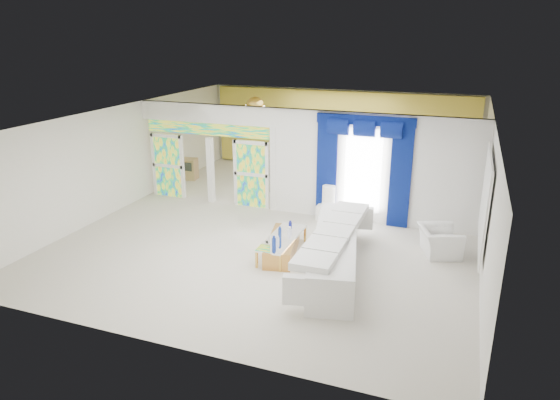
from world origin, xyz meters
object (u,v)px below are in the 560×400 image
at_px(grand_piano, 284,166).
at_px(console_table, 339,214).
at_px(coffee_table, 282,246).
at_px(armchair, 439,241).
at_px(white_sofa, 335,252).

bearing_deg(grand_piano, console_table, -54.24).
bearing_deg(coffee_table, armchair, 20.63).
distance_m(white_sofa, console_table, 2.95).
relative_size(console_table, armchair, 1.23).
height_order(white_sofa, grand_piano, grand_piano).
bearing_deg(console_table, coffee_table, -105.63).
distance_m(console_table, grand_piano, 4.57).
xyz_separation_m(white_sofa, armchair, (2.12, 1.60, -0.08)).
xyz_separation_m(white_sofa, console_table, (-0.63, 2.87, -0.20)).
bearing_deg(white_sofa, armchair, 25.39).
relative_size(white_sofa, grand_piano, 2.44).
relative_size(white_sofa, coffee_table, 2.27).
relative_size(white_sofa, armchair, 4.26).
height_order(armchair, grand_piano, grand_piano).
bearing_deg(grand_piano, coffee_table, -74.03).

